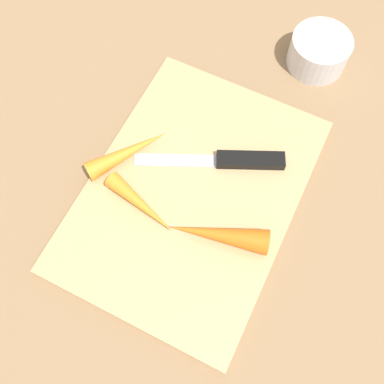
{
  "coord_description": "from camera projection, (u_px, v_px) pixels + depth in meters",
  "views": [
    {
      "loc": [
        0.2,
        0.1,
        0.54
      ],
      "look_at": [
        0.0,
        0.0,
        0.01
      ],
      "focal_mm": 41.6,
      "sensor_mm": 36.0,
      "label": 1
    }
  ],
  "objects": [
    {
      "name": "carrot_medium",
      "position": [
        128.0,
        152.0,
        0.58
      ],
      "size": [
        0.11,
        0.09,
        0.03
      ],
      "primitive_type": "cone",
      "rotation": [
        0.0,
        1.57,
        2.56
      ],
      "color": "orange",
      "rests_on": "cutting_board"
    },
    {
      "name": "cutting_board",
      "position": [
        192.0,
        194.0,
        0.58
      ],
      "size": [
        0.36,
        0.26,
        0.01
      ],
      "primitive_type": "cube",
      "color": "tan",
      "rests_on": "ground_plane"
    },
    {
      "name": "knife",
      "position": [
        240.0,
        160.0,
        0.59
      ],
      "size": [
        0.1,
        0.19,
        0.01
      ],
      "rotation": [
        0.0,
        0.0,
        5.15
      ],
      "color": "#B7B7BC",
      "rests_on": "cutting_board"
    },
    {
      "name": "carrot_longest",
      "position": [
        218.0,
        235.0,
        0.54
      ],
      "size": [
        0.07,
        0.12,
        0.03
      ],
      "primitive_type": "cone",
      "rotation": [
        0.0,
        1.57,
        5.01
      ],
      "color": "orange",
      "rests_on": "cutting_board"
    },
    {
      "name": "small_bowl",
      "position": [
        319.0,
        52.0,
        0.65
      ],
      "size": [
        0.09,
        0.09,
        0.05
      ],
      "primitive_type": "cylinder",
      "color": "silver",
      "rests_on": "ground_plane"
    },
    {
      "name": "carrot_shortest",
      "position": [
        141.0,
        205.0,
        0.56
      ],
      "size": [
        0.05,
        0.11,
        0.02
      ],
      "primitive_type": "cone",
      "rotation": [
        0.0,
        1.57,
        1.31
      ],
      "color": "orange",
      "rests_on": "cutting_board"
    },
    {
      "name": "ground_plane",
      "position": [
        192.0,
        196.0,
        0.59
      ],
      "size": [
        1.4,
        1.4,
        0.0
      ],
      "primitive_type": "plane",
      "color": "#8C6D4C"
    }
  ]
}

